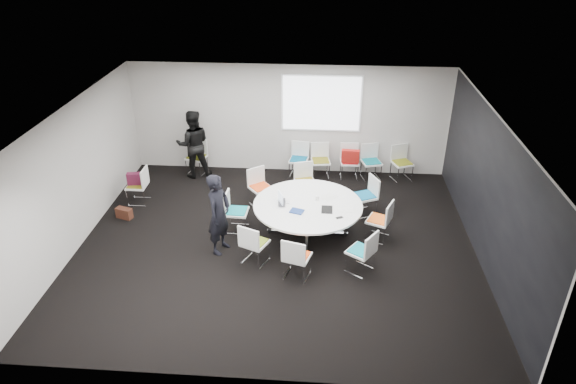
# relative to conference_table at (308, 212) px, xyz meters

# --- Properties ---
(room_shell) EXTENTS (8.08, 7.08, 2.88)m
(room_shell) POSITION_rel_conference_table_xyz_m (-0.51, -0.41, 0.86)
(room_shell) COLOR black
(room_shell) RESTS_ON ground
(conference_table) EXTENTS (2.25, 2.25, 0.73)m
(conference_table) POSITION_rel_conference_table_xyz_m (0.00, 0.00, 0.00)
(conference_table) COLOR silver
(conference_table) RESTS_ON ground
(projection_screen) EXTENTS (1.90, 0.03, 1.35)m
(projection_screen) POSITION_rel_conference_table_xyz_m (0.19, 3.05, 1.31)
(projection_screen) COLOR white
(projection_screen) RESTS_ON room_shell
(chair_ring_a) EXTENTS (0.59, 0.60, 0.88)m
(chair_ring_a) POSITION_rel_conference_table_xyz_m (1.47, -0.06, -0.27)
(chair_ring_a) COLOR silver
(chair_ring_a) RESTS_ON ground
(chair_ring_b) EXTENTS (0.60, 0.61, 0.88)m
(chair_ring_b) POSITION_rel_conference_table_xyz_m (1.25, 0.95, -0.27)
(chair_ring_b) COLOR silver
(chair_ring_b) RESTS_ON ground
(chair_ring_c) EXTENTS (0.57, 0.56, 0.88)m
(chair_ring_c) POSITION_rel_conference_table_xyz_m (-0.12, 1.53, -0.27)
(chair_ring_c) COLOR silver
(chair_ring_c) RESTS_ON ground
(chair_ring_d) EXTENTS (0.64, 0.64, 0.88)m
(chair_ring_d) POSITION_rel_conference_table_xyz_m (-1.13, 1.18, -0.27)
(chair_ring_d) COLOR silver
(chair_ring_d) RESTS_ON ground
(chair_ring_e) EXTENTS (0.46, 0.48, 0.88)m
(chair_ring_e) POSITION_rel_conference_table_xyz_m (-1.50, 0.07, -0.27)
(chair_ring_e) COLOR silver
(chair_ring_e) RESTS_ON ground
(chair_ring_f) EXTENTS (0.60, 0.60, 0.88)m
(chair_ring_f) POSITION_rel_conference_table_xyz_m (-0.97, -1.07, -0.27)
(chair_ring_f) COLOR silver
(chair_ring_f) RESTS_ON ground
(chair_ring_g) EXTENTS (0.57, 0.56, 0.88)m
(chair_ring_g) POSITION_rel_conference_table_xyz_m (-0.14, -1.46, -0.27)
(chair_ring_g) COLOR silver
(chair_ring_g) RESTS_ON ground
(chair_ring_h) EXTENTS (0.63, 0.63, 0.88)m
(chair_ring_h) POSITION_rel_conference_table_xyz_m (1.05, -1.20, -0.27)
(chair_ring_h) COLOR silver
(chair_ring_h) RESTS_ON ground
(chair_back_a) EXTENTS (0.52, 0.51, 0.88)m
(chair_back_a) POSITION_rel_conference_table_xyz_m (-0.34, 2.76, -0.27)
(chair_back_a) COLOR silver
(chair_back_a) RESTS_ON ground
(chair_back_b) EXTENTS (0.52, 0.51, 0.88)m
(chair_back_b) POSITION_rel_conference_table_xyz_m (0.22, 2.72, -0.27)
(chair_back_b) COLOR silver
(chair_back_b) RESTS_ON ground
(chair_back_c) EXTENTS (0.49, 0.47, 0.88)m
(chair_back_c) POSITION_rel_conference_table_xyz_m (0.95, 2.74, -0.27)
(chair_back_c) COLOR silver
(chair_back_c) RESTS_ON ground
(chair_back_d) EXTENTS (0.56, 0.55, 0.88)m
(chair_back_d) POSITION_rel_conference_table_xyz_m (1.50, 2.76, -0.27)
(chair_back_d) COLOR silver
(chair_back_d) RESTS_ON ground
(chair_back_e) EXTENTS (0.59, 0.59, 0.88)m
(chair_back_e) POSITION_rel_conference_table_xyz_m (2.27, 2.76, -0.27)
(chair_back_e) COLOR silver
(chair_back_e) RESTS_ON ground
(chair_spare_left) EXTENTS (0.45, 0.46, 0.88)m
(chair_spare_left) POSITION_rel_conference_table_xyz_m (-3.97, 1.08, -0.27)
(chair_spare_left) COLOR silver
(chair_spare_left) RESTS_ON ground
(chair_person_back) EXTENTS (0.57, 0.56, 0.88)m
(chair_person_back) POSITION_rel_conference_table_xyz_m (-2.98, 2.73, -0.27)
(chair_person_back) COLOR silver
(chair_person_back) RESTS_ON ground
(person_main) EXTENTS (0.57, 0.71, 1.68)m
(person_main) POSITION_rel_conference_table_xyz_m (-1.70, -0.71, 0.30)
(person_main) COLOR black
(person_main) RESTS_ON ground
(person_back) EXTENTS (1.00, 0.86, 1.76)m
(person_back) POSITION_rel_conference_table_xyz_m (-2.99, 2.56, 0.34)
(person_back) COLOR black
(person_back) RESTS_ON ground
(laptop) EXTENTS (0.25, 0.37, 0.03)m
(laptop) POSITION_rel_conference_table_xyz_m (-0.49, -0.01, 0.20)
(laptop) COLOR #333338
(laptop) RESTS_ON conference_table
(laptop_lid) EXTENTS (0.13, 0.28, 0.22)m
(laptop_lid) POSITION_rel_conference_table_xyz_m (-0.56, -0.01, 0.32)
(laptop_lid) COLOR silver
(laptop_lid) RESTS_ON conference_table
(notebook_black) EXTENTS (0.22, 0.30, 0.02)m
(notebook_black) POSITION_rel_conference_table_xyz_m (0.39, -0.21, 0.20)
(notebook_black) COLOR black
(notebook_black) RESTS_ON conference_table
(tablet_folio) EXTENTS (0.31, 0.27, 0.03)m
(tablet_folio) POSITION_rel_conference_table_xyz_m (-0.21, -0.32, 0.20)
(tablet_folio) COLOR navy
(tablet_folio) RESTS_ON conference_table
(papers_right) EXTENTS (0.36, 0.36, 0.00)m
(papers_right) POSITION_rel_conference_table_xyz_m (0.44, 0.32, 0.19)
(papers_right) COLOR silver
(papers_right) RESTS_ON conference_table
(papers_front) EXTENTS (0.33, 0.25, 0.00)m
(papers_front) POSITION_rel_conference_table_xyz_m (0.77, -0.18, 0.19)
(papers_front) COLOR white
(papers_front) RESTS_ON conference_table
(cup) EXTENTS (0.08, 0.08, 0.09)m
(cup) POSITION_rel_conference_table_xyz_m (0.18, 0.20, 0.23)
(cup) COLOR white
(cup) RESTS_ON conference_table
(phone) EXTENTS (0.16, 0.12, 0.01)m
(phone) POSITION_rel_conference_table_xyz_m (0.64, -0.49, 0.19)
(phone) COLOR black
(phone) RESTS_ON conference_table
(maroon_bag) EXTENTS (0.42, 0.20, 0.28)m
(maroon_bag) POSITION_rel_conference_table_xyz_m (-3.99, 1.07, 0.08)
(maroon_bag) COLOR #50152D
(maroon_bag) RESTS_ON chair_spare_left
(brown_bag) EXTENTS (0.39, 0.26, 0.24)m
(brown_bag) POSITION_rel_conference_table_xyz_m (-4.09, 0.36, -0.42)
(brown_bag) COLOR #3D1D13
(brown_bag) RESTS_ON ground
(red_jacket) EXTENTS (0.45, 0.19, 0.36)m
(red_jacket) POSITION_rel_conference_table_xyz_m (0.95, 2.52, 0.16)
(red_jacket) COLOR #AE1A15
(red_jacket) RESTS_ON chair_back_c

